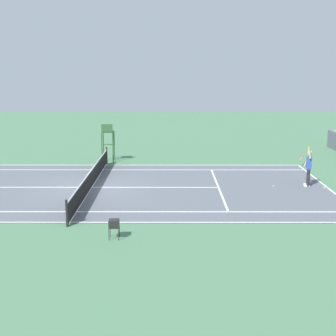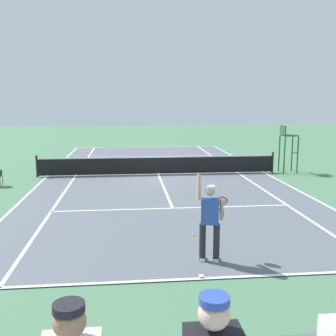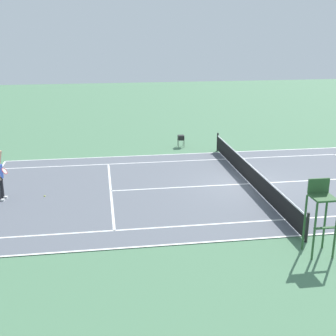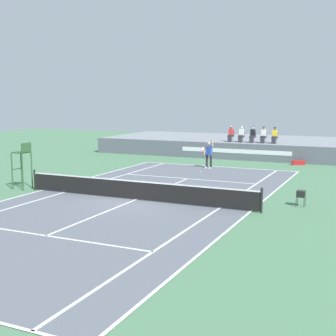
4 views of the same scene
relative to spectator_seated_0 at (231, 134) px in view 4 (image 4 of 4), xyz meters
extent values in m
plane|color=#4C7A56|center=(0.76, -17.29, -1.89)|extent=(80.00, 80.00, 0.00)
cube|color=slate|center=(0.76, -17.29, -1.88)|extent=(10.98, 23.78, 0.02)
cube|color=white|center=(0.76, -5.40, -1.87)|extent=(10.98, 0.10, 0.01)
cube|color=white|center=(-4.73, -17.29, -1.87)|extent=(0.10, 23.78, 0.01)
cube|color=white|center=(6.25, -17.29, -1.87)|extent=(0.10, 23.78, 0.01)
cube|color=white|center=(-3.35, -17.29, -1.87)|extent=(0.10, 23.78, 0.01)
cube|color=white|center=(4.87, -17.29, -1.87)|extent=(0.10, 23.78, 0.01)
cube|color=white|center=(0.76, -10.89, -1.87)|extent=(8.22, 0.10, 0.01)
cube|color=white|center=(0.76, -23.69, -1.87)|extent=(8.22, 0.10, 0.01)
cube|color=white|center=(0.76, -17.29, -1.87)|extent=(0.10, 12.80, 0.01)
cube|color=white|center=(0.76, -5.50, -1.87)|extent=(0.10, 0.20, 0.01)
cylinder|color=black|center=(-5.18, -17.29, -1.36)|extent=(0.10, 0.10, 1.07)
cylinder|color=black|center=(6.70, -17.29, -1.36)|extent=(0.10, 0.10, 1.07)
cube|color=black|center=(0.76, -17.29, -1.41)|extent=(11.78, 0.02, 0.84)
cube|color=white|center=(0.76, -17.29, -0.99)|extent=(11.78, 0.03, 0.06)
cube|color=#565B66|center=(0.76, -1.27, -1.25)|extent=(24.93, 0.24, 1.28)
cube|color=silver|center=(0.76, -1.39, -1.19)|extent=(8.73, 0.01, 0.32)
cube|color=gray|center=(0.76, 3.66, -1.25)|extent=(24.93, 9.61, 1.28)
cube|color=#474C56|center=(0.00, 0.02, -0.20)|extent=(0.44, 0.44, 0.06)
cube|color=#474C56|center=(0.00, 0.22, 0.05)|extent=(0.44, 0.06, 0.44)
cylinder|color=#4C4C51|center=(0.18, -0.13, -0.42)|extent=(0.04, 0.04, 0.38)
cylinder|color=#4C4C51|center=(-0.18, -0.13, -0.42)|extent=(0.04, 0.04, 0.38)
cube|color=#2D2D33|center=(0.00, -0.08, -0.12)|extent=(0.34, 0.44, 0.16)
cube|color=#2D2D33|center=(0.00, -0.28, -0.39)|extent=(0.30, 0.14, 0.44)
cube|color=red|center=(0.00, 0.08, 0.17)|extent=(0.36, 0.22, 0.52)
sphere|color=brown|center=(0.00, 0.08, 0.54)|extent=(0.20, 0.20, 0.20)
cylinder|color=white|center=(0.00, 0.08, 0.63)|extent=(0.19, 0.19, 0.05)
cube|color=#474C56|center=(0.86, 0.02, -0.20)|extent=(0.44, 0.44, 0.06)
cube|color=#474C56|center=(0.86, 0.22, 0.05)|extent=(0.44, 0.06, 0.44)
cylinder|color=#4C4C51|center=(1.04, -0.13, -0.42)|extent=(0.04, 0.04, 0.38)
cylinder|color=#4C4C51|center=(0.69, -0.13, -0.42)|extent=(0.04, 0.04, 0.38)
cube|color=#2D2D33|center=(0.86, -0.08, -0.12)|extent=(0.34, 0.44, 0.16)
cube|color=#2D2D33|center=(0.86, -0.28, -0.39)|extent=(0.30, 0.14, 0.44)
cube|color=white|center=(0.86, 0.08, 0.17)|extent=(0.36, 0.22, 0.52)
sphere|color=beige|center=(0.86, 0.08, 0.54)|extent=(0.20, 0.20, 0.20)
cylinder|color=white|center=(0.86, 0.08, 0.63)|extent=(0.19, 0.19, 0.05)
cube|color=#474C56|center=(1.77, 0.02, -0.20)|extent=(0.44, 0.44, 0.06)
cube|color=#474C56|center=(1.77, 0.22, 0.05)|extent=(0.44, 0.06, 0.44)
cylinder|color=#4C4C51|center=(1.94, -0.13, -0.42)|extent=(0.04, 0.04, 0.38)
cylinder|color=#4C4C51|center=(1.59, -0.13, -0.42)|extent=(0.04, 0.04, 0.38)
cube|color=#2D2D33|center=(1.77, -0.08, -0.12)|extent=(0.34, 0.44, 0.16)
cube|color=#2D2D33|center=(1.77, -0.28, -0.39)|extent=(0.30, 0.14, 0.44)
cube|color=black|center=(1.77, 0.08, 0.17)|extent=(0.36, 0.22, 0.52)
sphere|color=beige|center=(1.77, 0.08, 0.54)|extent=(0.20, 0.20, 0.20)
cylinder|color=#2D4CA8|center=(1.77, 0.08, 0.63)|extent=(0.19, 0.19, 0.05)
cube|color=#474C56|center=(2.63, 0.02, -0.20)|extent=(0.44, 0.44, 0.06)
cube|color=#474C56|center=(2.63, 0.22, 0.05)|extent=(0.44, 0.06, 0.44)
cylinder|color=#4C4C51|center=(2.80, -0.13, -0.42)|extent=(0.04, 0.04, 0.38)
cylinder|color=#4C4C51|center=(2.45, -0.13, -0.42)|extent=(0.04, 0.04, 0.38)
cube|color=#2D2D33|center=(2.63, -0.08, -0.12)|extent=(0.34, 0.44, 0.16)
cube|color=#2D2D33|center=(2.63, -0.28, -0.39)|extent=(0.30, 0.14, 0.44)
cube|color=white|center=(2.63, 0.08, 0.17)|extent=(0.36, 0.22, 0.52)
sphere|color=#A37556|center=(2.63, 0.08, 0.54)|extent=(0.20, 0.20, 0.20)
cylinder|color=black|center=(2.63, 0.08, 0.63)|extent=(0.19, 0.19, 0.05)
cube|color=#474C56|center=(3.50, 0.02, -0.20)|extent=(0.44, 0.44, 0.06)
cube|color=#474C56|center=(3.50, 0.22, 0.05)|extent=(0.44, 0.06, 0.44)
cylinder|color=#4C4C51|center=(3.68, -0.13, -0.42)|extent=(0.04, 0.04, 0.38)
cylinder|color=#4C4C51|center=(3.33, -0.13, -0.42)|extent=(0.04, 0.04, 0.38)
cube|color=#2D2D33|center=(3.50, -0.08, -0.12)|extent=(0.34, 0.44, 0.16)
cube|color=#2D2D33|center=(3.50, -0.28, -0.39)|extent=(0.30, 0.14, 0.44)
cube|color=yellow|center=(3.50, 0.08, 0.17)|extent=(0.36, 0.22, 0.52)
sphere|color=brown|center=(3.50, 0.08, 0.54)|extent=(0.20, 0.20, 0.20)
cylinder|color=black|center=(3.50, 0.08, 0.63)|extent=(0.19, 0.19, 0.05)
cylinder|color=#232328|center=(0.59, -6.33, -1.43)|extent=(0.15, 0.15, 0.92)
cylinder|color=#232328|center=(0.28, -6.26, -1.43)|extent=(0.15, 0.15, 0.92)
cube|color=white|center=(0.58, -6.39, -1.84)|extent=(0.18, 0.30, 0.10)
cube|color=white|center=(0.26, -6.32, -1.84)|extent=(0.18, 0.30, 0.10)
cube|color=#2D4CA8|center=(0.43, -6.29, -0.67)|extent=(0.44, 0.32, 0.60)
sphere|color=tan|center=(0.43, -6.29, -0.20)|extent=(0.22, 0.22, 0.22)
cylinder|color=white|center=(0.43, -6.29, -0.11)|extent=(0.21, 0.21, 0.06)
cylinder|color=tan|center=(0.68, -6.38, -0.11)|extent=(0.13, 0.23, 0.61)
cylinder|color=tan|center=(0.16, -6.34, -0.65)|extent=(0.16, 0.34, 0.56)
cylinder|color=black|center=(0.09, -6.44, -0.78)|extent=(0.08, 0.19, 0.25)
torus|color=red|center=(0.09, -6.62, -0.52)|extent=(0.34, 0.25, 0.26)
cylinder|color=silver|center=(0.09, -6.62, -0.52)|extent=(0.30, 0.21, 0.22)
sphere|color=#D1E533|center=(0.51, -8.06, -1.86)|extent=(0.07, 0.07, 0.07)
cylinder|color=#2D562D|center=(-6.36, -17.64, -0.94)|extent=(0.07, 0.07, 1.90)
cylinder|color=#2D562D|center=(-6.36, -16.94, -0.94)|extent=(0.07, 0.07, 1.90)
cylinder|color=#2D562D|center=(-5.66, -17.64, -0.94)|extent=(0.07, 0.07, 1.90)
cylinder|color=#2D562D|center=(-5.66, -16.94, -0.94)|extent=(0.07, 0.07, 1.90)
cube|color=#2D562D|center=(-6.01, -17.29, 0.04)|extent=(0.70, 0.70, 0.06)
cube|color=#2D562D|center=(-5.66, -17.29, 0.31)|extent=(0.06, 0.70, 0.48)
cube|color=#2D562D|center=(-6.32, -17.29, -0.85)|extent=(0.10, 0.70, 0.04)
cube|color=red|center=(5.69, -1.99, -1.73)|extent=(0.90, 0.58, 0.32)
cylinder|color=red|center=(5.30, -2.13, -1.73)|extent=(0.16, 0.32, 0.32)
cylinder|color=red|center=(6.09, -1.85, -1.73)|extent=(0.16, 0.32, 0.32)
cube|color=black|center=(7.98, -15.34, -1.33)|extent=(0.36, 0.36, 0.28)
cylinder|color=black|center=(7.81, -15.51, -1.68)|extent=(0.02, 0.02, 0.42)
cylinder|color=black|center=(8.15, -15.51, -1.68)|extent=(0.02, 0.02, 0.42)
cylinder|color=black|center=(7.81, -15.17, -1.68)|extent=(0.02, 0.02, 0.42)
cylinder|color=black|center=(8.15, -15.17, -1.68)|extent=(0.02, 0.02, 0.42)
ellipsoid|color=#D1E533|center=(7.98, -15.34, -1.25)|extent=(0.30, 0.30, 0.12)
camera|label=1|loc=(24.11, -13.39, 4.17)|focal=51.07mm
camera|label=2|loc=(2.27, 2.25, 1.82)|focal=42.26mm
camera|label=3|loc=(-18.26, -10.57, 5.13)|focal=48.52mm
camera|label=4|loc=(11.11, -36.13, 2.81)|focal=50.12mm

